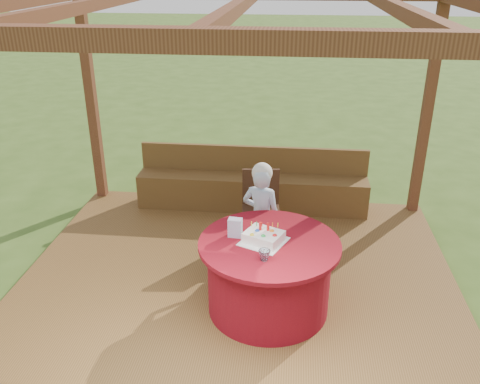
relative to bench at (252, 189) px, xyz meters
name	(u,v)px	position (x,y,z in m)	size (l,w,h in m)	color
ground	(237,288)	(0.00, -1.72, -0.38)	(60.00, 60.00, 0.00)	#36551C
deck	(237,284)	(0.00, -1.72, -0.32)	(4.50, 4.00, 0.12)	brown
pergola	(237,54)	(0.00, -1.72, 2.02)	(4.50, 4.00, 2.72)	brown
bench	(252,189)	(0.00, 0.00, 0.00)	(3.00, 0.42, 0.80)	brown
table	(269,275)	(0.34, -2.16, 0.10)	(1.29, 1.29, 0.71)	maroon
chair	(261,205)	(0.18, -0.92, 0.22)	(0.46, 0.46, 0.87)	#3A2112
elderly_woman	(261,214)	(0.22, -1.40, 0.33)	(0.47, 0.37, 1.18)	#9BBFE6
birthday_cake	(264,237)	(0.29, -2.15, 0.50)	(0.48, 0.48, 0.17)	white
gift_bag	(235,228)	(0.02, -2.08, 0.54)	(0.12, 0.08, 0.18)	#C27DAC
drinking_glass	(264,255)	(0.31, -2.46, 0.50)	(0.10, 0.10, 0.09)	white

